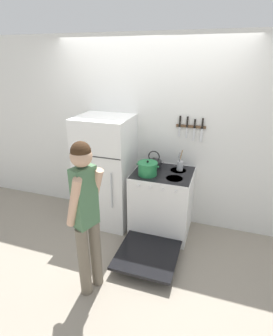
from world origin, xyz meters
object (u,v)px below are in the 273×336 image
Objects in this scene: stove_range at (161,204)px; refrigerator at (106,172)px; utensil_jar at (180,165)px; tea_kettle at (154,163)px; dutch_oven_pot at (148,168)px; person at (86,213)px.

refrigerator is at bearing 176.61° from stove_range.
utensil_jar is (0.19, 0.17, 0.52)m from stove_range.
tea_kettle is at bearing 10.42° from refrigerator.
tea_kettle is at bearing 133.26° from stove_range.
stove_range is at bearing -46.74° from tea_kettle.
refrigerator is 0.88m from stove_range.
tea_kettle is 0.92× the size of utensil_jar.
dutch_oven_pot reaches higher than stove_range.
dutch_oven_pot is at bearing -151.63° from stove_range.
refrigerator is 6.05× the size of tea_kettle.
dutch_oven_pot is 1.13× the size of tea_kettle.
stove_range is 0.57m from dutch_oven_pot.
utensil_jar is 1.50m from person.
stove_range is 0.58m from utensil_jar.
tea_kettle is 1.38m from person.
person is (-0.29, -1.34, -0.03)m from tea_kettle.
tea_kettle is at bearing 8.13° from person.
tea_kettle reaches higher than dutch_oven_pot.
person reaches higher than stove_range.
tea_kettle is (-0.16, 0.17, 0.51)m from stove_range.
refrigerator is 1.14× the size of stove_range.
stove_range is at bearing -137.49° from utensil_jar.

